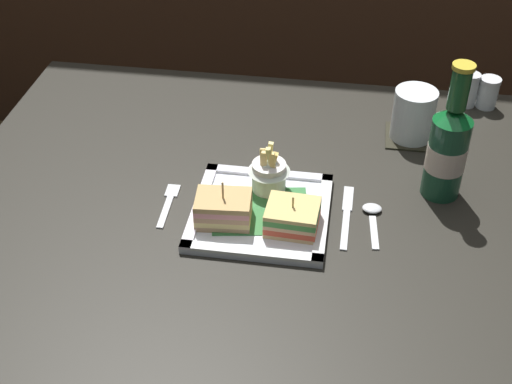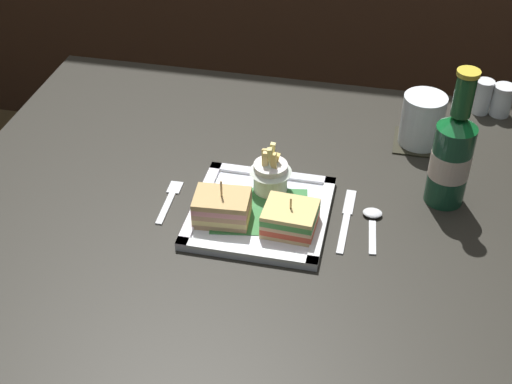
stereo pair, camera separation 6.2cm
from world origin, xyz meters
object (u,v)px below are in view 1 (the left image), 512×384
at_px(sandwich_half_left, 223,209).
at_px(fries_cup, 269,171).
at_px(square_plate, 261,213).
at_px(beer_bottle, 448,148).
at_px(fork, 168,202).
at_px(pepper_shaker, 488,94).
at_px(dining_table, 252,258).
at_px(salt_shaker, 469,92).
at_px(knife, 347,214).
at_px(sandwich_half_right, 292,217).
at_px(spoon, 372,214).
at_px(water_glass, 413,118).

distance_m(sandwich_half_left, fries_cup, 0.12).
height_order(square_plate, beer_bottle, beer_bottle).
xyz_separation_m(fork, pepper_shaker, (0.60, 0.44, 0.03)).
height_order(dining_table, sandwich_half_left, sandwich_half_left).
bearing_deg(salt_shaker, pepper_shaker, 0.00).
xyz_separation_m(square_plate, knife, (0.15, 0.03, -0.01)).
bearing_deg(square_plate, salt_shaker, 48.60).
bearing_deg(knife, square_plate, -170.37).
relative_size(sandwich_half_right, pepper_shaker, 1.34).
height_order(dining_table, beer_bottle, beer_bottle).
height_order(fork, spoon, spoon).
bearing_deg(pepper_shaker, spoon, -119.56).
bearing_deg(sandwich_half_left, fork, 158.29).
distance_m(square_plate, knife, 0.15).
bearing_deg(dining_table, sandwich_half_right, -38.81).
height_order(beer_bottle, knife, beer_bottle).
relative_size(beer_bottle, water_glass, 2.51).
bearing_deg(fork, sandwich_half_left, -21.71).
relative_size(dining_table, fork, 9.08).
bearing_deg(beer_bottle, dining_table, -165.64).
distance_m(sandwich_half_left, sandwich_half_right, 0.12).
xyz_separation_m(spoon, pepper_shaker, (0.24, 0.42, 0.03)).
distance_m(beer_bottle, knife, 0.21).
height_order(fork, pepper_shaker, pepper_shaker).
bearing_deg(beer_bottle, fries_cup, -170.60).
height_order(square_plate, water_glass, water_glass).
relative_size(dining_table, water_glass, 10.79).
height_order(salt_shaker, pepper_shaker, salt_shaker).
bearing_deg(sandwich_half_right, knife, 33.57).
xyz_separation_m(fries_cup, salt_shaker, (0.39, 0.38, -0.02)).
bearing_deg(sandwich_half_right, square_plate, 149.65).
bearing_deg(dining_table, fries_cup, 52.75).
distance_m(fork, knife, 0.32).
distance_m(dining_table, beer_bottle, 0.42).
relative_size(square_plate, water_glass, 2.29).
height_order(fork, knife, same).
xyz_separation_m(fork, salt_shaker, (0.56, 0.44, 0.03)).
distance_m(fork, spoon, 0.37).
relative_size(sandwich_half_right, spoon, 0.78).
height_order(knife, spoon, spoon).
bearing_deg(fork, square_plate, -3.09).
xyz_separation_m(square_plate, fork, (-0.17, 0.01, -0.01)).
distance_m(water_glass, pepper_shaker, 0.23).
distance_m(beer_bottle, spoon, 0.18).
distance_m(fries_cup, salt_shaker, 0.54).
xyz_separation_m(beer_bottle, salt_shaker, (0.07, 0.33, -0.07)).
relative_size(fork, pepper_shaker, 1.81).
bearing_deg(sandwich_half_right, spoon, 24.73).
bearing_deg(knife, salt_shaker, 60.12).
bearing_deg(sandwich_half_right, salt_shaker, 55.30).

